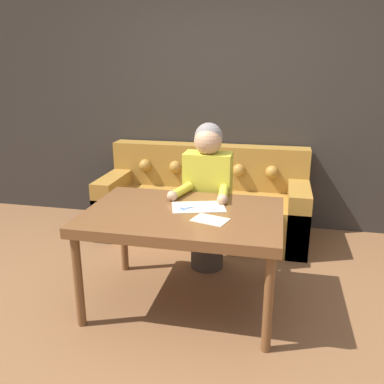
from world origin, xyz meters
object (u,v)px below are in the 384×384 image
dining_table (183,221)px  scissors (189,208)px  person (207,196)px  couch (204,205)px

dining_table → scissors: 0.10m
person → scissors: bearing=-94.1°
dining_table → scissors: scissors is taller
dining_table → person: (0.06, 0.59, -0.00)m
person → scissors: (-0.04, -0.53, 0.07)m
person → scissors: person is taller
couch → person: size_ratio=1.65×
person → couch: bearing=102.6°
person → scissors: 0.54m
couch → scissors: 1.32m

